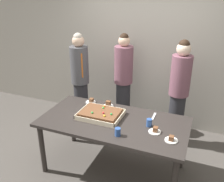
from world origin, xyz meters
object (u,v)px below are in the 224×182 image
Objects in this scene: party_table at (113,126)px; plated_slice_far_left at (91,101)px; plated_slice_near_right at (171,139)px; sheet_cake at (101,114)px; drink_cup_middle at (149,123)px; plated_slice_near_left at (108,105)px; plated_slice_far_right at (155,131)px; cake_server_utensil at (154,116)px; person_striped_tie_right at (80,81)px; person_serving_front at (123,81)px; drink_cup_nearest at (118,132)px; person_green_shirt_behind at (179,92)px.

plated_slice_far_left reaches higher than party_table.
plated_slice_near_right is (0.78, -0.18, 0.10)m from party_table.
plated_slice_near_right is 1.00× the size of plated_slice_far_left.
drink_cup_middle is (0.67, -0.00, 0.01)m from sheet_cake.
drink_cup_middle is (-0.31, 0.22, 0.03)m from plated_slice_near_right.
plated_slice_near_left is 1.00× the size of plated_slice_far_right.
drink_cup_middle is at bearing -0.26° from sheet_cake.
person_striped_tie_right is (-1.42, 0.55, 0.12)m from cake_server_utensil.
cake_server_utensil is at bearing 33.33° from party_table.
sheet_cake is 0.78m from plated_slice_far_right.
plated_slice_far_right is 0.09× the size of person_serving_front.
plated_slice_far_right is 1.50× the size of drink_cup_nearest.
person_striped_tie_right is (-0.96, 0.86, 0.21)m from party_table.
plated_slice_far_right is 1.08m from person_green_shirt_behind.
person_striped_tie_right is at bearing -68.54° from person_serving_front.
person_serving_front reaches higher than plated_slice_near_left.
plated_slice_near_left is at bearing 94.24° from sheet_cake.
plated_slice_near_left is 0.90m from plated_slice_far_right.
cake_server_utensil is (-0.31, 0.48, -0.02)m from plated_slice_near_right.
person_green_shirt_behind is at bearing 52.39° from person_striped_tie_right.
plated_slice_near_left reaches higher than plated_slice_far_left.
drink_cup_nearest is 0.68m from cake_server_utensil.
person_serving_front is (-0.46, 1.48, 0.06)m from drink_cup_nearest.
plated_slice_near_right is 0.09× the size of person_green_shirt_behind.
cake_server_utensil is at bearing 89.63° from drink_cup_middle.
plated_slice_near_left is at bearing 121.96° from party_table.
plated_slice_far_right is (0.57, -0.07, 0.11)m from party_table.
plated_slice_near_right is 1.41m from plated_slice_far_left.
plated_slice_far_left is at bearing 132.86° from sheet_cake.
drink_cup_middle is 0.99m from person_green_shirt_behind.
drink_cup_nearest is (0.40, -0.67, 0.02)m from plated_slice_near_left.
plated_slice_near_left is 0.09× the size of person_green_shirt_behind.
sheet_cake is 0.33× the size of person_serving_front.
party_table is 0.24m from sheet_cake.
plated_slice_far_left is at bearing 157.40° from plated_slice_far_right.
drink_cup_nearest reaches higher than plated_slice_near_right.
plated_slice_far_left is at bearing 160.76° from drink_cup_middle.
party_table is 1.23m from person_green_shirt_behind.
plated_slice_near_left is 0.70m from cake_server_utensil.
person_striped_tie_right is at bearing 132.86° from sheet_cake.
person_striped_tie_right is (-1.13, 1.16, 0.07)m from drink_cup_nearest.
person_striped_tie_right is (-1.42, 0.81, 0.07)m from drink_cup_middle.
plated_slice_near_right is 0.24m from plated_slice_far_right.
drink_cup_nearest is (-0.39, -0.24, 0.03)m from plated_slice_far_right.
person_green_shirt_behind is (-0.09, 1.18, 0.10)m from plated_slice_near_right.
person_striped_tie_right reaches higher than sheet_cake.
person_serving_front reaches higher than drink_cup_nearest.
plated_slice_near_left reaches higher than plated_slice_far_right.
plated_slice_far_left is at bearing -20.60° from person_serving_front.
drink_cup_nearest is 0.06× the size of person_serving_front.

